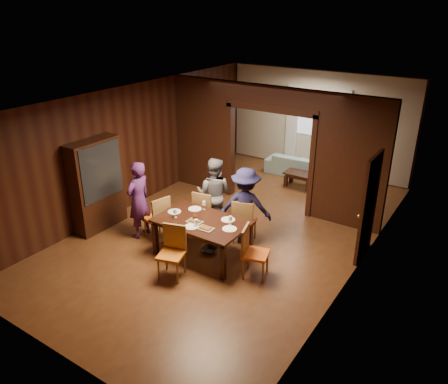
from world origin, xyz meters
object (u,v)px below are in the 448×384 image
Objects in this scene: chair_far_l at (206,211)px; chair_left at (157,217)px; person_purple at (139,200)px; chair_right at (256,253)px; dining_table at (202,238)px; coffee_table at (299,180)px; hutch at (97,185)px; person_grey at (214,194)px; sofa at (302,165)px; person_navy at (245,206)px; chair_far_r at (245,220)px; chair_near at (171,253)px.

chair_left is at bearing 40.44° from chair_far_l.
chair_right is at bearing 90.96° from person_purple.
dining_table is 2.20× the size of coffee_table.
hutch is (-2.08, -1.12, 0.52)m from chair_far_l.
person_purple reaches higher than person_grey.
sofa is at bearing -111.03° from person_grey.
chair_left and chair_right have the same top height.
sofa is (0.27, 4.01, -0.52)m from person_grey.
coffee_table is (-0.28, 3.33, -0.61)m from person_navy.
person_grey is 1.68× the size of chair_far_l.
person_purple is at bearing 12.05° from chair_far_r.
chair_right is at bearing 101.96° from chair_left.
person_navy reaches higher than chair_far_r.
person_purple is 2.24m from chair_far_r.
sofa is 4.19m from chair_far_r.
person_purple reaches higher than chair_far_r.
person_grey is 1.22m from dining_table.
hutch reaches higher than person_navy.
hutch is at bearing 149.10° from chair_near.
sofa is 2.08× the size of chair_far_r.
sofa is 5.15m from chair_left.
chair_near is at bearing 85.08° from person_grey.
person_navy is at bearing 136.09° from chair_far_r.
chair_near is at bearing 61.33° from chair_far_r.
hutch is (-2.56, 0.63, 0.52)m from chair_near.
chair_right is 1.00× the size of chair_far_l.
person_grey is at bearing -31.04° from person_navy.
chair_near is (1.18, -0.94, 0.00)m from chair_left.
chair_far_r is at bearing 132.86° from chair_left.
chair_right reaches higher than sofa.
sofa is at bearing 65.76° from hutch.
chair_near is at bearing -91.38° from dining_table.
hutch reaches higher than sofa.
hutch is (-2.41, -5.35, 0.71)m from sofa.
person_grey reaches higher than chair_near.
dining_table is at bearing 71.47° from chair_near.
person_navy is 0.92× the size of dining_table.
chair_far_r is at bearing 94.68° from sofa.
chair_right reaches higher than dining_table.
chair_left is 1.00× the size of chair_right.
person_purple is at bearing -176.48° from dining_table.
chair_near is (0.42, -1.96, -0.33)m from person_grey.
chair_near is 2.68m from hutch.
person_purple is at bearing 71.71° from sofa.
sofa is 1.01× the size of hutch.
chair_far_r is at bearing 24.34° from chair_right.
person_purple is at bearing 10.38° from hutch.
hutch is (-2.13, -1.34, 0.19)m from person_grey.
chair_right is (1.23, -0.05, 0.10)m from dining_table.
dining_table is 1.02m from chair_far_r.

